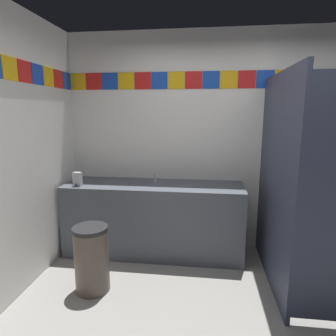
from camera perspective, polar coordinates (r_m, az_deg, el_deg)
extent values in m
plane|color=gray|center=(2.64, 12.78, -29.37)|extent=(8.56, 8.56, 0.00)
cube|color=white|center=(3.65, 11.33, 4.87)|extent=(3.89, 0.08, 2.64)
cube|color=yellow|center=(3.93, -17.25, 15.88)|extent=(0.20, 0.01, 0.20)
cube|color=red|center=(3.85, -14.36, 16.14)|extent=(0.20, 0.01, 0.20)
cube|color=#1947B7|center=(3.78, -11.35, 16.36)|extent=(0.20, 0.01, 0.20)
cube|color=yellow|center=(3.72, -8.23, 16.54)|extent=(0.20, 0.01, 0.20)
cube|color=red|center=(3.67, -5.01, 16.69)|extent=(0.20, 0.01, 0.20)
cube|color=#1947B7|center=(3.63, -1.72, 16.78)|extent=(0.20, 0.01, 0.20)
cube|color=yellow|center=(3.61, 1.64, 16.82)|extent=(0.20, 0.01, 0.20)
cube|color=red|center=(3.59, 5.04, 16.81)|extent=(0.20, 0.01, 0.20)
cube|color=#1947B7|center=(3.59, 8.45, 16.74)|extent=(0.20, 0.01, 0.20)
cube|color=yellow|center=(3.60, 11.85, 16.62)|extent=(0.20, 0.01, 0.20)
cube|color=red|center=(3.62, 15.22, 16.44)|extent=(0.20, 0.01, 0.20)
cube|color=#1947B7|center=(3.65, 18.53, 16.21)|extent=(0.20, 0.01, 0.20)
cube|color=yellow|center=(3.69, 21.77, 15.94)|extent=(0.20, 0.01, 0.20)
cube|color=red|center=(3.75, 24.92, 15.63)|extent=(0.20, 0.01, 0.20)
cube|color=#1947B7|center=(3.81, 27.96, 15.28)|extent=(0.20, 0.01, 0.20)
cube|color=yellow|center=(2.97, -28.60, 16.80)|extent=(0.01, 0.20, 0.20)
cube|color=red|center=(3.15, -26.29, 16.60)|extent=(0.01, 0.20, 0.20)
cube|color=#1947B7|center=(3.32, -24.23, 16.40)|extent=(0.01, 0.20, 0.20)
cube|color=yellow|center=(3.51, -22.38, 16.21)|extent=(0.01, 0.20, 0.20)
cube|color=red|center=(3.69, -20.72, 16.02)|extent=(0.01, 0.20, 0.20)
cube|color=#1947B7|center=(3.88, -19.22, 15.83)|extent=(0.01, 0.20, 0.20)
cube|color=#4C515B|center=(3.56, -2.80, -9.89)|extent=(2.10, 0.61, 0.86)
cube|color=#4C515B|center=(3.72, -2.07, -2.71)|extent=(2.10, 0.03, 0.08)
cylinder|color=white|center=(3.42, -2.94, -4.22)|extent=(0.34, 0.34, 0.10)
cylinder|color=silver|center=(3.53, -2.55, -2.37)|extent=(0.04, 0.04, 0.05)
cylinder|color=silver|center=(3.47, -2.70, -1.44)|extent=(0.02, 0.06, 0.09)
cube|color=#B7BABF|center=(3.49, -17.33, -2.09)|extent=(0.09, 0.07, 0.16)
cylinder|color=black|center=(3.47, -17.58, -3.22)|extent=(0.02, 0.02, 0.03)
cube|color=#33384C|center=(3.02, 20.35, -2.44)|extent=(0.04, 1.43, 2.06)
cylinder|color=silver|center=(2.35, 24.71, -3.88)|extent=(0.02, 0.02, 0.10)
cylinder|color=white|center=(3.60, 27.13, -14.85)|extent=(0.38, 0.38, 0.40)
torus|color=white|center=(3.51, 27.44, -11.68)|extent=(0.39, 0.39, 0.05)
cube|color=white|center=(3.65, 26.54, -8.19)|extent=(0.34, 0.17, 0.34)
cylinder|color=brown|center=(2.99, -14.72, -17.20)|extent=(0.32, 0.32, 0.60)
cylinder|color=#262628|center=(2.85, -15.04, -11.49)|extent=(0.33, 0.33, 0.04)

